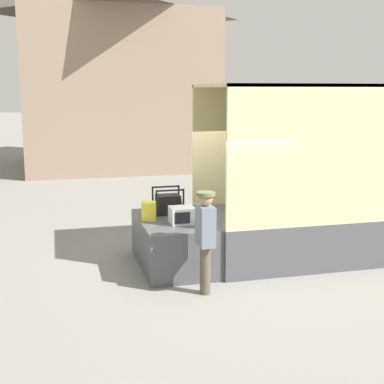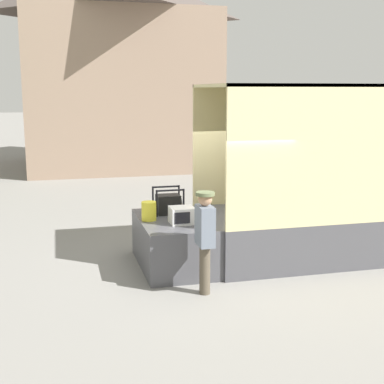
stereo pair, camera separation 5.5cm
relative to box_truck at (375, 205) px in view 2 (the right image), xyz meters
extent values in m
plane|color=gray|center=(-3.67, 0.00, -0.96)|extent=(160.00, 160.00, 0.00)
cube|color=#4C4C51|center=(-1.39, 0.00, -0.50)|extent=(4.57, 2.31, 0.93)
cube|color=beige|center=(-1.39, 1.13, 1.23)|extent=(4.57, 0.06, 2.53)
cube|color=beige|center=(-1.39, -1.13, 1.23)|extent=(4.57, 0.06, 2.53)
cube|color=beige|center=(-1.39, 0.00, 2.46)|extent=(4.57, 2.31, 0.06)
cylinder|color=yellow|center=(-2.47, 0.77, 0.16)|extent=(0.32, 0.32, 0.40)
cube|color=#2D7F33|center=(-1.66, -0.84, 0.09)|extent=(0.44, 0.32, 0.26)
cube|color=#4C4C51|center=(-4.33, 0.00, -0.50)|extent=(1.32, 2.20, 0.93)
cube|color=white|center=(-4.26, -0.36, 0.12)|extent=(0.44, 0.42, 0.31)
cube|color=black|center=(-4.31, -0.57, 0.12)|extent=(0.28, 0.01, 0.21)
cube|color=black|center=(-4.35, 0.49, 0.15)|extent=(0.46, 0.36, 0.38)
cylinder|color=slate|center=(-4.16, 0.49, 0.17)|extent=(0.17, 0.20, 0.20)
cylinder|color=black|center=(-4.61, 0.28, 0.23)|extent=(0.04, 0.04, 0.53)
cylinder|color=black|center=(-4.08, 0.28, 0.23)|extent=(0.04, 0.04, 0.53)
cylinder|color=black|center=(-4.61, 0.69, 0.23)|extent=(0.04, 0.04, 0.53)
cylinder|color=black|center=(-4.08, 0.69, 0.23)|extent=(0.04, 0.04, 0.53)
cylinder|color=black|center=(-4.35, 0.28, 0.47)|extent=(0.54, 0.04, 0.04)
cylinder|color=black|center=(-4.35, 0.69, 0.47)|extent=(0.54, 0.04, 0.04)
cylinder|color=yellow|center=(-4.81, 0.03, 0.14)|extent=(0.28, 0.28, 0.36)
cylinder|color=brown|center=(-4.16, -1.55, -0.55)|extent=(0.18, 0.18, 0.84)
cube|color=slate|center=(-4.16, -1.55, 0.20)|extent=(0.24, 0.44, 0.66)
sphere|color=tan|center=(-4.16, -1.55, 0.65)|extent=(0.23, 0.23, 0.23)
cylinder|color=#606B47|center=(-4.16, -1.55, 0.74)|extent=(0.31, 0.31, 0.06)
cube|color=gray|center=(-3.66, 14.89, 2.33)|extent=(7.84, 7.63, 6.59)
camera|label=1|loc=(-6.50, -9.67, 2.36)|focal=50.00mm
camera|label=2|loc=(-6.45, -9.69, 2.36)|focal=50.00mm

